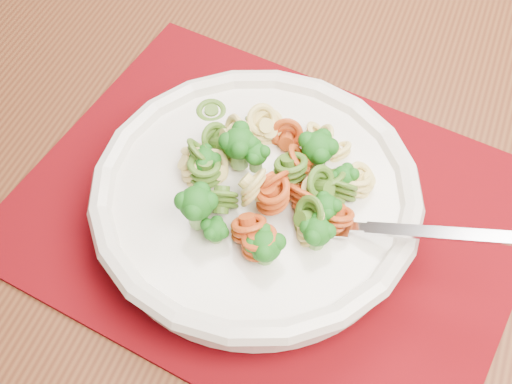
# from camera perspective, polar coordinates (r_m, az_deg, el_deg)

# --- Properties ---
(dining_table) EXTENTS (1.50, 1.14, 0.79)m
(dining_table) POSITION_cam_1_polar(r_m,az_deg,el_deg) (0.79, -0.45, 0.26)
(dining_table) COLOR #583018
(dining_table) RESTS_ON ground
(placemat) EXTENTS (0.52, 0.46, 0.00)m
(placemat) POSITION_cam_1_polar(r_m,az_deg,el_deg) (0.63, 1.18, -1.69)
(placemat) COLOR #580305
(placemat) RESTS_ON dining_table
(pasta_bowl) EXTENTS (0.28, 0.28, 0.05)m
(pasta_bowl) POSITION_cam_1_polar(r_m,az_deg,el_deg) (0.60, 0.00, -0.51)
(pasta_bowl) COLOR silver
(pasta_bowl) RESTS_ON placemat
(pasta_broccoli_heap) EXTENTS (0.23, 0.23, 0.06)m
(pasta_broccoli_heap) POSITION_cam_1_polar(r_m,az_deg,el_deg) (0.58, 0.00, 0.35)
(pasta_broccoli_heap) COLOR #D4BF69
(pasta_broccoli_heap) RESTS_ON pasta_bowl
(fork) EXTENTS (0.18, 0.06, 0.08)m
(fork) POSITION_cam_1_polar(r_m,az_deg,el_deg) (0.57, 6.41, -2.70)
(fork) COLOR silver
(fork) RESTS_ON pasta_bowl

